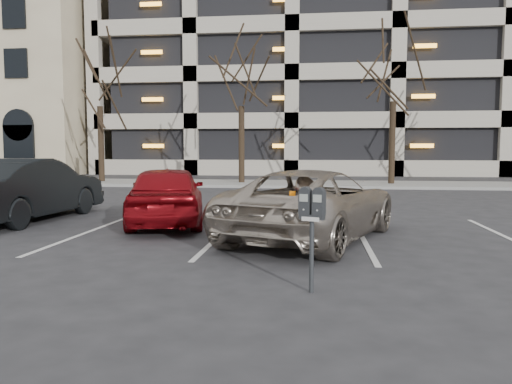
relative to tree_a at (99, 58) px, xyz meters
name	(u,v)px	position (x,y,z in m)	size (l,w,h in m)	color
ground	(284,261)	(10.00, -16.00, -6.09)	(140.00, 140.00, 0.00)	#28282B
sidewalk	(304,184)	(10.00, 0.00, -6.03)	(80.00, 4.00, 0.12)	gray
stall_lines	(222,233)	(8.60, -13.70, -6.08)	(16.90, 5.20, 0.00)	silver
parking_garage	(464,52)	(22.00, 17.84, 3.17)	(52.00, 20.00, 19.00)	black
tree_a	(99,58)	(0.00, 0.00, 0.00)	(3.71, 3.71, 8.43)	black
tree_b	(241,58)	(7.00, 0.00, -0.11)	(3.64, 3.64, 8.28)	black
tree_c	(394,49)	(14.00, 0.00, 0.13)	(3.79, 3.79, 8.61)	black
parking_meter	(312,214)	(10.43, -17.67, -5.13)	(0.34, 0.22, 1.25)	black
suv_silver	(313,204)	(10.44, -14.03, -5.42)	(3.80, 5.28, 1.34)	#B9AD9D
car_red	(167,195)	(7.13, -12.62, -5.40)	(1.62, 4.03, 1.37)	maroon
car_dark	(28,189)	(3.60, -12.35, -5.34)	(1.59, 4.56, 1.50)	black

